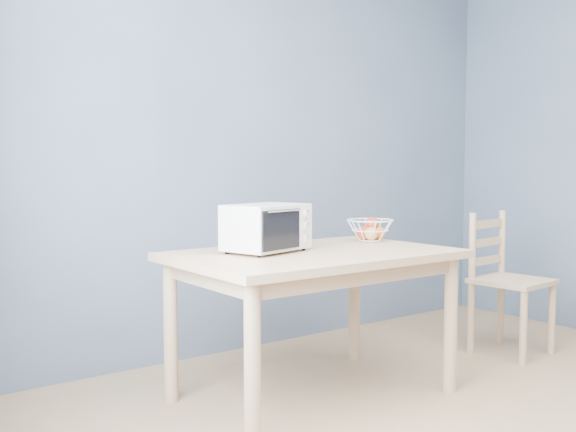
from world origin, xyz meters
TOP-DOWN VIEW (x-y plane):
  - dining_table at (-0.43, 1.28)m, footprint 1.40×0.90m
  - toaster_oven at (-0.66, 1.38)m, footprint 0.47×0.39m
  - fruit_basket at (0.12, 1.44)m, footprint 0.33×0.33m
  - dining_chair at (1.06, 1.18)m, footprint 0.45×0.45m

SIDE VIEW (x-z plane):
  - dining_chair at x=1.06m, z-range -0.01..0.89m
  - dining_table at x=-0.43m, z-range 0.27..1.02m
  - fruit_basket at x=0.12m, z-range 0.75..0.89m
  - toaster_oven at x=-0.66m, z-range 0.76..1.00m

